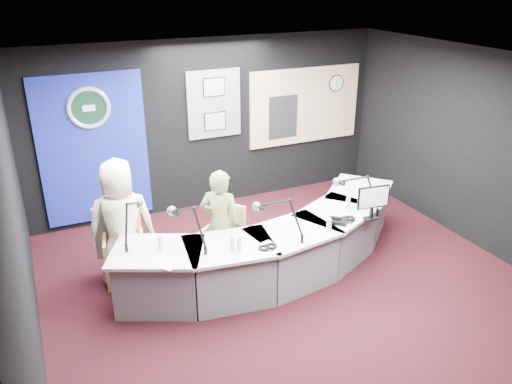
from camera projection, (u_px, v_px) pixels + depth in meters
name	position (u px, v px, depth m)	size (l,w,h in m)	color
ground	(297.00, 292.00, 6.49)	(6.00, 6.00, 0.00)	black
ceiling	(305.00, 68.00, 5.38)	(6.00, 6.00, 0.02)	silver
wall_back	(211.00, 125.00, 8.44)	(6.00, 0.02, 2.80)	black
wall_left	(20.00, 243.00, 4.79)	(0.02, 6.00, 2.80)	black
wall_right	(490.00, 155.00, 7.09)	(0.02, 6.00, 2.80)	black
broadcast_desk	(274.00, 247.00, 6.78)	(4.50, 1.90, 0.75)	silver
backdrop_panel	(94.00, 150.00, 7.74)	(1.60, 0.05, 2.30)	navy
agency_seal	(89.00, 108.00, 7.45)	(0.63, 0.63, 0.07)	silver
seal_center	(89.00, 108.00, 7.45)	(0.48, 0.48, 0.01)	black
pinboard	(214.00, 104.00, 8.29)	(0.90, 0.04, 1.10)	slate
framed_photo_upper	(214.00, 87.00, 8.15)	(0.34, 0.02, 0.27)	gray
framed_photo_lower	(215.00, 121.00, 8.38)	(0.34, 0.02, 0.27)	gray
booth_window_frame	(305.00, 106.00, 9.02)	(2.12, 0.06, 1.32)	tan
booth_glow	(305.00, 106.00, 9.01)	(2.00, 0.02, 1.20)	#FFCDA1
equipment_rack	(283.00, 117.00, 8.89)	(0.55, 0.02, 0.75)	black
wall_clock	(336.00, 83.00, 9.09)	(0.28, 0.28, 0.01)	white
armchair_left	(124.00, 246.00, 6.53)	(0.57, 0.57, 1.02)	tan
armchair_right	(221.00, 240.00, 6.66)	(0.59, 0.59, 1.05)	tan
draped_jacket	(114.00, 232.00, 6.66)	(0.50, 0.10, 0.70)	#6D675C
person_man	(121.00, 223.00, 6.40)	(0.82, 0.53, 1.68)	#F2E7C2
person_woman	(221.00, 225.00, 6.57)	(0.54, 0.36, 1.49)	olive
computer_monitor	(373.00, 197.00, 6.58)	(0.41, 0.02, 0.28)	black
desk_phone	(339.00, 221.00, 6.59)	(0.21, 0.17, 0.05)	black
headphones_near	(347.00, 219.00, 6.67)	(0.23, 0.23, 0.04)	black
headphones_far	(268.00, 247.00, 6.00)	(0.20, 0.20, 0.03)	black
paper_stack	(165.00, 263.00, 5.71)	(0.22, 0.32, 0.00)	white
notepad	(270.00, 248.00, 6.02)	(0.21, 0.30, 0.00)	white
boom_mic_a	(132.00, 216.00, 6.10)	(0.41, 0.67, 0.60)	black
boom_mic_b	(188.00, 222.00, 5.96)	(0.33, 0.70, 0.60)	black
boom_mic_c	(279.00, 215.00, 6.14)	(0.49, 0.62, 0.60)	black
boom_mic_d	(357.00, 190.00, 6.83)	(0.42, 0.66, 0.60)	black
water_bottles	(286.00, 224.00, 6.38)	(3.15, 0.52, 0.18)	silver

